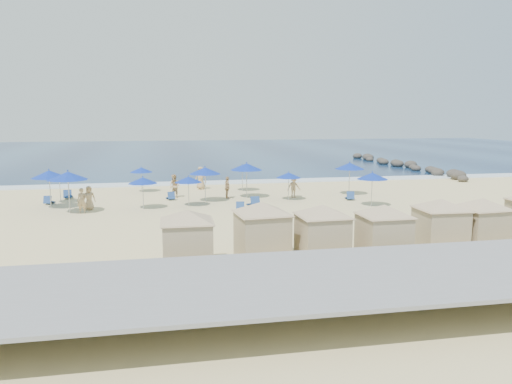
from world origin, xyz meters
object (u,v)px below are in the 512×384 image
(umbrella_9, at_px, (242,167))
(umbrella_6, at_px, (188,180))
(trash_bin, at_px, (338,225))
(umbrella_7, at_px, (247,167))
(cabana_4, at_px, (441,218))
(beachgoer_4, at_px, (201,178))
(umbrella_4, at_px, (141,170))
(umbrella_3, at_px, (143,180))
(cabana_0, at_px, (187,232))
(umbrella_0, at_px, (49,174))
(beachgoer_2, at_px, (227,188))
(umbrella_5, at_px, (205,171))
(cabana_5, at_px, (482,217))
(cabana_1, at_px, (262,223))
(umbrella_1, at_px, (68,176))
(umbrella_11, at_px, (372,176))
(umbrella_8, at_px, (289,175))
(cabana_3, at_px, (384,225))
(rock_jetty, at_px, (402,165))
(beachgoer_3, at_px, (294,187))
(umbrella_10, at_px, (350,166))
(umbrella_2, at_px, (59,178))
(beachgoer_5, at_px, (89,198))
(cabana_2, at_px, (322,225))
(beachgoer_0, at_px, (82,201))
(beachgoer_1, at_px, (175,186))

(umbrella_9, bearing_deg, umbrella_6, -127.20)
(trash_bin, distance_m, umbrella_7, 12.41)
(cabana_4, bearing_deg, trash_bin, 129.06)
(umbrella_7, bearing_deg, beachgoer_4, 120.04)
(umbrella_4, bearing_deg, umbrella_3, -87.60)
(cabana_0, distance_m, cabana_4, 11.27)
(umbrella_0, height_order, beachgoer_2, umbrella_0)
(umbrella_5, bearing_deg, cabana_5, -53.51)
(umbrella_7, distance_m, umbrella_9, 3.59)
(umbrella_9, bearing_deg, umbrella_4, 173.31)
(cabana_1, bearing_deg, cabana_0, -168.62)
(cabana_1, bearing_deg, umbrella_7, 82.19)
(cabana_1, distance_m, umbrella_0, 18.07)
(umbrella_5, bearing_deg, umbrella_3, -155.03)
(cabana_4, bearing_deg, umbrella_4, 123.59)
(cabana_0, height_order, umbrella_1, umbrella_1)
(umbrella_11, bearing_deg, umbrella_8, 143.54)
(cabana_5, distance_m, umbrella_1, 23.33)
(cabana_3, bearing_deg, rock_jetty, 61.51)
(umbrella_4, distance_m, beachgoer_3, 12.26)
(umbrella_0, height_order, umbrella_5, umbrella_0)
(rock_jetty, distance_m, umbrella_0, 40.39)
(cabana_5, height_order, umbrella_10, umbrella_10)
(umbrella_8, relative_size, umbrella_9, 0.95)
(umbrella_2, relative_size, umbrella_6, 0.98)
(beachgoer_3, relative_size, beachgoer_5, 1.06)
(umbrella_6, distance_m, umbrella_10, 12.64)
(umbrella_10, bearing_deg, umbrella_8, -164.59)
(cabana_2, xyz_separation_m, umbrella_4, (-7.97, 20.92, 0.29))
(umbrella_3, distance_m, beachgoer_3, 11.15)
(umbrella_5, distance_m, beachgoer_3, 6.76)
(beachgoer_0, bearing_deg, cabana_3, -33.61)
(umbrella_2, xyz_separation_m, beachgoer_1, (7.89, 0.77, -0.91))
(umbrella_10, bearing_deg, cabana_1, -122.67)
(umbrella_0, distance_m, beachgoer_0, 3.45)
(umbrella_1, relative_size, umbrella_8, 1.31)
(umbrella_2, distance_m, beachgoer_5, 4.04)
(umbrella_11, xyz_separation_m, beachgoer_5, (-18.37, 2.34, -1.27))
(cabana_1, xyz_separation_m, umbrella_9, (2.45, 19.46, 0.35))
(cabana_4, relative_size, umbrella_10, 1.61)
(umbrella_1, height_order, beachgoer_2, umbrella_1)
(umbrella_2, bearing_deg, cabana_2, -51.55)
(beachgoer_3, bearing_deg, beachgoer_0, 179.64)
(cabana_1, xyz_separation_m, umbrella_8, (4.96, 14.40, 0.25))
(umbrella_5, bearing_deg, umbrella_7, 18.75)
(umbrella_7, bearing_deg, umbrella_11, -33.69)
(beachgoer_2, bearing_deg, umbrella_10, -97.41)
(umbrella_7, bearing_deg, cabana_5, -63.71)
(beachgoer_0, height_order, beachgoer_3, beachgoer_3)
(beachgoer_3, bearing_deg, rock_jetty, 32.26)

